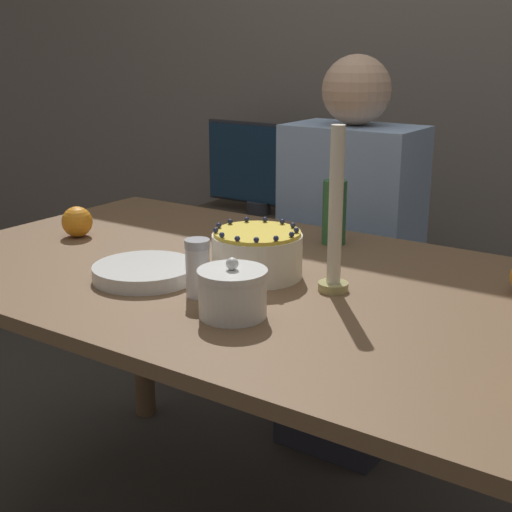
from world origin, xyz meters
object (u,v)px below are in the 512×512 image
cake (256,254)px  sugar_shaker (198,268)px  person_man_blue_shirt (349,284)px  bottle (333,210)px  sugar_bowl (233,293)px  tv_monitor (259,167)px  candle (335,223)px

cake → sugar_shaker: (-0.03, -0.17, 0.01)m
cake → person_man_blue_shirt: 0.74m
cake → sugar_shaker: 0.17m
bottle → sugar_shaker: bearing=-93.9°
sugar_bowl → sugar_shaker: bearing=158.3°
sugar_shaker → tv_monitor: tv_monitor is taller
bottle → person_man_blue_shirt: 0.48m
sugar_bowl → sugar_shaker: size_ratio=1.11×
sugar_bowl → tv_monitor: (-0.85, 1.35, -0.03)m
candle → person_man_blue_shirt: person_man_blue_shirt is taller
person_man_blue_shirt → tv_monitor: size_ratio=2.47×
cake → sugar_shaker: bearing=-99.0°
sugar_shaker → tv_monitor: bearing=119.2°
sugar_shaker → bottle: (0.03, 0.51, 0.03)m
cake → sugar_bowl: (0.10, -0.22, -0.00)m
tv_monitor → bottle: bearing=-46.1°
cake → tv_monitor: size_ratio=0.40×
cake → candle: size_ratio=0.58×
candle → person_man_blue_shirt: size_ratio=0.28×
sugar_bowl → bottle: bottle is taller
sugar_bowl → candle: 0.27m
cake → sugar_shaker: size_ratio=1.66×
bottle → person_man_blue_shirt: person_man_blue_shirt is taller
bottle → person_man_blue_shirt: (-0.11, 0.34, -0.32)m
candle → bottle: candle is taller
cake → sugar_shaker: sugar_shaker is taller
sugar_bowl → tv_monitor: tv_monitor is taller
cake → person_man_blue_shirt: person_man_blue_shirt is taller
bottle → sugar_bowl: bearing=-81.0°
cake → sugar_bowl: size_ratio=1.50×
sugar_bowl → person_man_blue_shirt: 0.96m
sugar_shaker → candle: 0.30m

